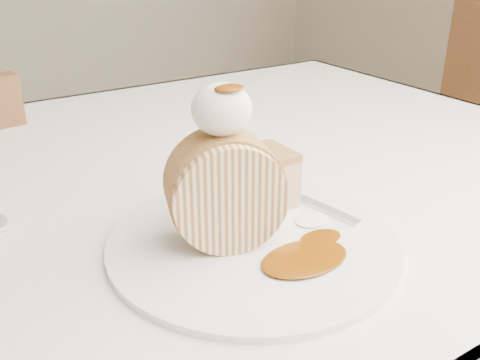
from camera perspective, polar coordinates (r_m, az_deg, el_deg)
table at (r=0.75m, az=-11.62°, el=-6.34°), size 1.40×0.90×0.75m
plate at (r=0.55m, az=1.44°, el=-6.56°), size 0.30×0.30×0.01m
roulade_slice at (r=0.52m, az=-1.52°, el=-1.19°), size 0.12×0.09×0.11m
cake_chunk at (r=0.61m, az=2.33°, el=-0.23°), size 0.07×0.06×0.06m
whipped_cream at (r=0.50m, az=-1.97°, el=7.57°), size 0.06×0.06×0.05m
caramel_drizzle at (r=0.48m, az=-1.15°, el=10.50°), size 0.03×0.02×0.01m
caramel_pool at (r=0.52m, az=6.90°, el=-8.26°), size 0.09×0.06×0.00m
fork at (r=0.62m, az=7.87°, el=-2.51°), size 0.05×0.18×0.00m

